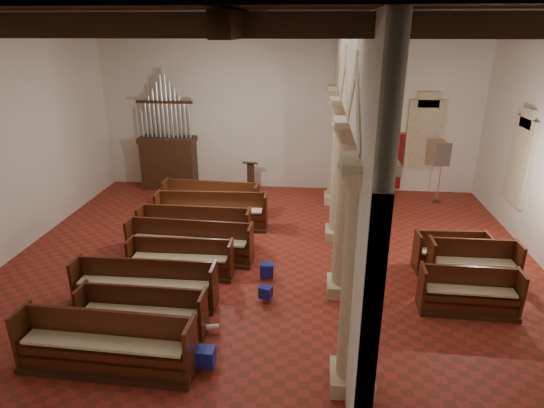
{
  "coord_description": "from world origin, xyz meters",
  "views": [
    {
      "loc": [
        1.02,
        -10.83,
        5.77
      ],
      "look_at": [
        -0.06,
        0.5,
        1.39
      ],
      "focal_mm": 30.0,
      "sensor_mm": 36.0,
      "label": 1
    }
  ],
  "objects": [
    {
      "name": "hymnal_box_b",
      "position": [
        0.04,
        -2.04,
        0.24
      ],
      "size": [
        0.33,
        0.29,
        0.27
      ],
      "primitive_type": "cube",
      "rotation": [
        0.0,
        0.0,
        -0.3
      ],
      "color": "navy",
      "rests_on": "floor"
    },
    {
      "name": "ceiling",
      "position": [
        0.0,
        0.0,
        6.0
      ],
      "size": [
        14.0,
        14.0,
        0.0
      ],
      "primitive_type": "plane",
      "rotation": [
        3.14,
        0.0,
        0.0
      ],
      "color": "#322010",
      "rests_on": "wall_back"
    },
    {
      "name": "window_back",
      "position": [
        5.0,
        5.98,
        2.2
      ],
      "size": [
        1.0,
        0.03,
        2.2
      ],
      "primitive_type": "cube",
      "color": "#337255",
      "rests_on": "wall_back"
    },
    {
      "name": "pipe_organ",
      "position": [
        -4.5,
        5.5,
        1.37
      ],
      "size": [
        2.1,
        0.85,
        4.4
      ],
      "color": "#3F2114",
      "rests_on": "floor"
    },
    {
      "name": "wall_front",
      "position": [
        0.0,
        -6.0,
        3.0
      ],
      "size": [
        14.0,
        0.02,
        6.0
      ],
      "primitive_type": "cube",
      "color": "silver",
      "rests_on": "floor"
    },
    {
      "name": "hymnal_box_c",
      "position": [
        -0.04,
        -1.06,
        0.26
      ],
      "size": [
        0.34,
        0.28,
        0.32
      ],
      "primitive_type": "cube",
      "rotation": [
        0.0,
        0.0,
        0.06
      ],
      "color": "#16239C",
      "rests_on": "floor"
    },
    {
      "name": "hymnal_box_a",
      "position": [
        -0.81,
        -4.34,
        0.27
      ],
      "size": [
        0.35,
        0.29,
        0.34
      ],
      "primitive_type": "cube",
      "rotation": [
        0.0,
        0.0,
        -0.04
      ],
      "color": "navy",
      "rests_on": "floor"
    },
    {
      "name": "aisle_pew_0",
      "position": [
        4.45,
        -2.01,
        0.34
      ],
      "size": [
        2.09,
        0.73,
        1.02
      ],
      "rotation": [
        0.0,
        0.0,
        -0.03
      ],
      "color": "#3F2114",
      "rests_on": "floor"
    },
    {
      "name": "dossal_curtain",
      "position": [
        3.5,
        5.92,
        1.17
      ],
      "size": [
        1.8,
        0.07,
        2.17
      ],
      "color": "maroon",
      "rests_on": "floor"
    },
    {
      "name": "tube_heater_a",
      "position": [
        -2.71,
        -4.23,
        0.16
      ],
      "size": [
        1.1,
        0.36,
        0.11
      ],
      "primitive_type": "cylinder",
      "rotation": [
        0.0,
        1.57,
        -0.23
      ],
      "color": "white",
      "rests_on": "floor"
    },
    {
      "name": "nave_pew_2",
      "position": [
        -2.62,
        -2.4,
        0.34
      ],
      "size": [
        3.18,
        0.7,
        1.04
      ],
      "rotation": [
        0.0,
        0.0,
        0.0
      ],
      "color": "#3F2114",
      "rests_on": "floor"
    },
    {
      "name": "nave_pew_6",
      "position": [
        -2.07,
        1.89,
        0.37
      ],
      "size": [
        3.43,
        0.9,
        1.12
      ],
      "rotation": [
        0.0,
        0.0,
        0.04
      ],
      "color": "#3F2114",
      "rests_on": "floor"
    },
    {
      "name": "tube_heater_b",
      "position": [
        -1.33,
        -3.41,
        0.16
      ],
      "size": [
        1.14,
        0.35,
        0.11
      ],
      "primitive_type": "cylinder",
      "rotation": [
        0.0,
        1.57,
        0.21
      ],
      "color": "silver",
      "rests_on": "floor"
    },
    {
      "name": "window_right_b",
      "position": [
        6.98,
        2.5,
        2.2
      ],
      "size": [
        0.03,
        1.0,
        2.2
      ],
      "primitive_type": "cube",
      "color": "#337255",
      "rests_on": "wall_right"
    },
    {
      "name": "aisle_pew_2",
      "position": [
        4.56,
        -0.17,
        0.35
      ],
      "size": [
        1.83,
        0.79,
        1.02
      ],
      "rotation": [
        0.0,
        0.0,
        0.06
      ],
      "color": "#3F2114",
      "rests_on": "floor"
    },
    {
      "name": "ceiling_beams",
      "position": [
        0.0,
        0.0,
        5.82
      ],
      "size": [
        13.8,
        11.8,
        0.3
      ],
      "primitive_type": null,
      "color": "#3F2114",
      "rests_on": "wall_back"
    },
    {
      "name": "floor",
      "position": [
        0.0,
        0.0,
        0.0
      ],
      "size": [
        14.0,
        14.0,
        0.0
      ],
      "primitive_type": "plane",
      "color": "maroon",
      "rests_on": "ground"
    },
    {
      "name": "arcade",
      "position": [
        1.8,
        0.0,
        3.56
      ],
      "size": [
        0.9,
        11.9,
        6.0
      ],
      "color": "beige",
      "rests_on": "floor"
    },
    {
      "name": "nave_pew_3",
      "position": [
        -2.19,
        -1.08,
        0.32
      ],
      "size": [
        2.59,
        0.68,
        0.96
      ],
      "rotation": [
        0.0,
        0.0,
        0.02
      ],
      "color": "#3F2114",
      "rests_on": "floor"
    },
    {
      "name": "nave_pew_1",
      "position": [
        -2.3,
        -3.41,
        0.32
      ],
      "size": [
        2.57,
        0.69,
        0.98
      ],
      "rotation": [
        0.0,
        0.0,
        -0.01
      ],
      "color": "#3F2114",
      "rests_on": "floor"
    },
    {
      "name": "lectern",
      "position": [
        -1.32,
        5.25,
        0.53
      ],
      "size": [
        0.55,
        0.56,
        1.27
      ],
      "rotation": [
        0.0,
        0.0,
        -0.09
      ],
      "color": "#351D10",
      "rests_on": "floor"
    },
    {
      "name": "nave_pew_5",
      "position": [
        -2.26,
        0.58,
        0.38
      ],
      "size": [
        3.15,
        0.79,
        1.14
      ],
      "rotation": [
        0.0,
        0.0,
        -0.01
      ],
      "color": "#3F2114",
      "rests_on": "floor"
    },
    {
      "name": "nave_pew_0",
      "position": [
        -2.56,
        -4.5,
        0.37
      ],
      "size": [
        3.24,
        0.86,
        1.12
      ],
      "rotation": [
        0.0,
        0.0,
        -0.04
      ],
      "color": "#3F2114",
      "rests_on": "floor"
    },
    {
      "name": "wall_left",
      "position": [
        -7.0,
        0.0,
        3.0
      ],
      "size": [
        0.02,
        12.0,
        6.0
      ],
      "primitive_type": "cube",
      "color": "silver",
      "rests_on": "floor"
    },
    {
      "name": "nave_pew_7",
      "position": [
        -2.32,
        2.91,
        0.37
      ],
      "size": [
        3.19,
        0.92,
        1.13
      ],
      "rotation": [
        0.0,
        0.0,
        -0.05
      ],
      "color": "#3F2114",
      "rests_on": "floor"
    },
    {
      "name": "aisle_pew_1",
      "position": [
        4.91,
        -0.75,
        0.37
      ],
      "size": [
        2.07,
        0.73,
        1.09
      ],
      "rotation": [
        0.0,
        0.0,
        0.0
      ],
      "color": "#3F2114",
      "rests_on": "floor"
    },
    {
      "name": "nave_pew_4",
      "position": [
        -2.18,
        -0.24,
        0.35
      ],
      "size": [
        3.36,
        0.86,
        1.08
      ],
      "rotation": [
        0.0,
        0.0,
        -0.04
      ],
      "color": "#3F2114",
      "rests_on": "floor"
    },
    {
      "name": "processional_banner",
      "position": [
        5.44,
        4.85,
        0.79
      ],
      "size": [
        0.53,
        0.68,
        2.32
      ],
      "rotation": [
        0.0,
        0.0,
        0.08
      ],
      "color": "#3F2114",
      "rests_on": "floor"
    },
    {
      "name": "wall_back",
      "position": [
        0.0,
        6.0,
        3.0
      ],
      "size": [
        14.0,
        0.02,
        6.0
      ],
      "primitive_type": "cube",
      "color": "silver",
      "rests_on": "floor"
    }
  ]
}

